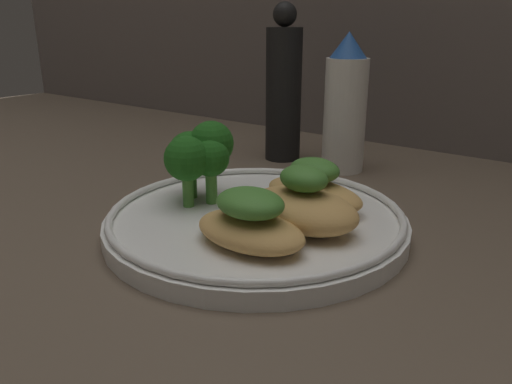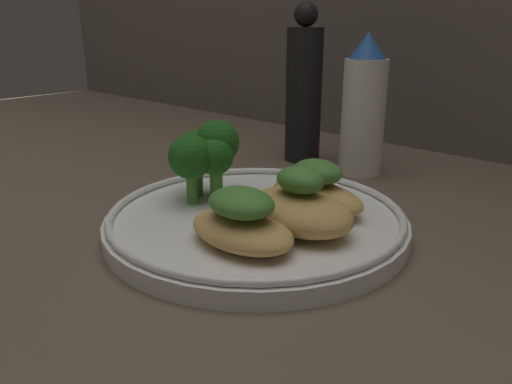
{
  "view_description": "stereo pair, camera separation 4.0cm",
  "coord_description": "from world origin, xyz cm",
  "px_view_note": "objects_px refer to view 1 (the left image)",
  "views": [
    {
      "loc": [
        22.83,
        -30.28,
        16.55
      ],
      "look_at": [
        0.0,
        0.0,
        3.4
      ],
      "focal_mm": 35.0,
      "sensor_mm": 36.0,
      "label": 1
    },
    {
      "loc": [
        25.9,
        -27.7,
        16.55
      ],
      "look_at": [
        0.0,
        0.0,
        3.4
      ],
      "focal_mm": 35.0,
      "sensor_mm": 36.0,
      "label": 2
    }
  ],
  "objects_px": {
    "plate": "(256,220)",
    "broccoli_bunch": "(198,154)",
    "pepper_grinder": "(284,90)",
    "sauce_bottle": "(345,106)"
  },
  "relations": [
    {
      "from": "pepper_grinder",
      "to": "sauce_bottle",
      "type": "bearing_deg",
      "value": 0.0
    },
    {
      "from": "plate",
      "to": "broccoli_bunch",
      "type": "height_order",
      "value": "broccoli_bunch"
    },
    {
      "from": "plate",
      "to": "pepper_grinder",
      "type": "relative_size",
      "value": 1.33
    },
    {
      "from": "sauce_bottle",
      "to": "pepper_grinder",
      "type": "height_order",
      "value": "pepper_grinder"
    },
    {
      "from": "plate",
      "to": "pepper_grinder",
      "type": "height_order",
      "value": "pepper_grinder"
    },
    {
      "from": "broccoli_bunch",
      "to": "plate",
      "type": "bearing_deg",
      "value": 1.8
    },
    {
      "from": "broccoli_bunch",
      "to": "pepper_grinder",
      "type": "distance_m",
      "value": 0.21
    },
    {
      "from": "plate",
      "to": "sauce_bottle",
      "type": "distance_m",
      "value": 0.21
    },
    {
      "from": "plate",
      "to": "broccoli_bunch",
      "type": "xyz_separation_m",
      "value": [
        -0.06,
        -0.0,
        0.05
      ]
    },
    {
      "from": "plate",
      "to": "pepper_grinder",
      "type": "bearing_deg",
      "value": 118.72
    }
  ]
}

